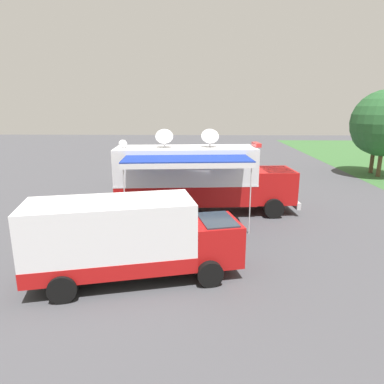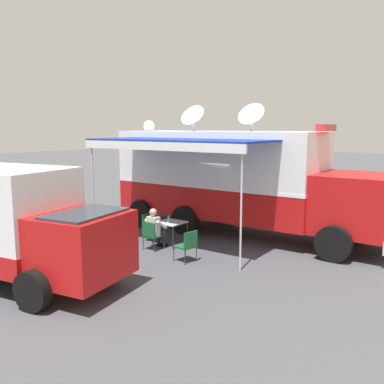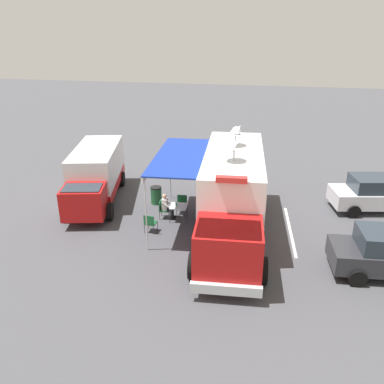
% 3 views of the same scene
% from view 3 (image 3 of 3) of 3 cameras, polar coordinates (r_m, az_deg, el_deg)
% --- Properties ---
extents(ground_plane, '(100.00, 100.00, 0.00)m').
position_cam_3_polar(ground_plane, '(18.63, 5.68, -4.67)').
color(ground_plane, '#47474C').
extents(lot_stripe, '(0.50, 4.79, 0.01)m').
position_cam_3_polar(lot_stripe, '(18.58, 13.94, -5.33)').
color(lot_stripe, silver).
rests_on(lot_stripe, ground).
extents(command_truck, '(5.45, 9.65, 4.53)m').
position_cam_3_polar(command_truck, '(17.14, 5.73, 0.01)').
color(command_truck, '#B71414').
rests_on(command_truck, ground).
extents(folding_table, '(0.86, 0.86, 0.73)m').
position_cam_3_polar(folding_table, '(18.70, -1.92, -2.15)').
color(folding_table, silver).
rests_on(folding_table, ground).
extents(water_bottle, '(0.07, 0.07, 0.22)m').
position_cam_3_polar(water_bottle, '(18.64, -2.31, -1.70)').
color(water_bottle, '#3F9959').
rests_on(water_bottle, folding_table).
extents(folding_chair_at_table, '(0.52, 0.52, 0.87)m').
position_cam_3_polar(folding_chair_at_table, '(19.01, -4.22, -2.32)').
color(folding_chair_at_table, '#19562D').
rests_on(folding_chair_at_table, ground).
extents(folding_chair_beside_table, '(0.52, 0.52, 0.87)m').
position_cam_3_polar(folding_chair_beside_table, '(19.53, -1.48, -1.55)').
color(folding_chair_beside_table, '#19562D').
rests_on(folding_chair_beside_table, ground).
extents(folding_chair_spare_by_truck, '(0.52, 0.52, 0.87)m').
position_cam_3_polar(folding_chair_spare_by_truck, '(17.71, -6.07, -4.33)').
color(folding_chair_spare_by_truck, '#19562D').
rests_on(folding_chair_spare_by_truck, ground).
extents(seated_responder, '(0.68, 0.58, 1.25)m').
position_cam_3_polar(seated_responder, '(18.92, -3.67, -1.97)').
color(seated_responder, silver).
rests_on(seated_responder, ground).
extents(trash_bin, '(0.57, 0.57, 0.91)m').
position_cam_3_polar(trash_bin, '(20.64, -5.18, -0.45)').
color(trash_bin, '#235B33').
rests_on(trash_bin, ground).
extents(traffic_cone, '(0.36, 0.36, 0.58)m').
position_cam_3_polar(traffic_cone, '(22.87, 8.09, 1.26)').
color(traffic_cone, black).
rests_on(traffic_cone, ground).
extents(support_truck, '(3.59, 7.09, 2.70)m').
position_cam_3_polar(support_truck, '(21.32, -13.69, 2.41)').
color(support_truck, white).
rests_on(support_truck, ground).
extents(car_far_corner, '(4.47, 2.63, 1.76)m').
position_cam_3_polar(car_far_corner, '(21.62, 24.75, -0.23)').
color(car_far_corner, silver).
rests_on(car_far_corner, ground).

